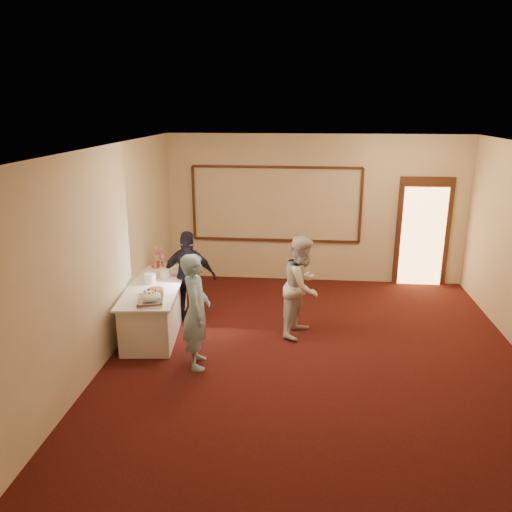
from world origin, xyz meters
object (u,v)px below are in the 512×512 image
Objects in this scene: buffet_table at (156,307)px; guest at (189,277)px; plate_stack_a at (150,279)px; man at (196,311)px; woman at (302,286)px; pavlova_tray at (150,298)px; plate_stack_b at (164,273)px; tart at (155,291)px; cupcake_stand at (159,259)px.

guest is (0.47, 0.42, 0.39)m from buffet_table.
man is (1.00, -1.15, -0.03)m from plate_stack_a.
woman is at bearing -61.44° from man.
woman is 1.03× the size of guest.
buffet_table is at bearing 102.88° from pavlova_tray.
man is at bearing -59.69° from plate_stack_b.
pavlova_tray is 0.82m from man.
tart is (0.20, -0.38, -0.05)m from plate_stack_a.
plate_stack_b reaches higher than tart.
plate_stack_a reaches higher than plate_stack_b.
plate_stack_a is (0.10, -0.88, -0.07)m from cupcake_stand.
plate_stack_a is 2.44m from woman.
plate_stack_a is at bearing -117.14° from plate_stack_b.
cupcake_stand is 2.14× the size of plate_stack_a.
pavlova_tray is (0.17, -0.75, 0.46)m from buffet_table.
man reaches higher than woman.
plate_stack_b is 0.41m from guest.
woman is (2.19, 0.83, -0.04)m from pavlova_tray.
buffet_table is 11.32× the size of plate_stack_a.
tart is at bearing -70.52° from buffet_table.
buffet_table is 1.49m from man.
man is at bearing -24.40° from pavlova_tray.
guest is at bearing 100.66° from woman.
plate_stack_a is 0.44m from tart.
guest is (-1.89, 0.35, -0.02)m from woman.
buffet_table is at bearing -101.45° from plate_stack_b.
woman is (2.29, -0.28, -0.05)m from plate_stack_b.
guest is (-0.45, 1.51, -0.04)m from man.
plate_stack_a reaches higher than tart.
buffet_table is 2.40m from woman.
plate_stack_a is (-0.25, 0.81, 0.00)m from pavlova_tray.
woman reaches higher than tart.
cupcake_stand reaches higher than pavlova_tray.
plate_stack_a is 0.12× the size of woman.
plate_stack_b is 0.69m from tart.
cupcake_stand reaches higher than plate_stack_a.
cupcake_stand is at bearing 103.42° from tart.
woman is (2.36, 0.07, 0.42)m from buffet_table.
guest is at bearing 6.03° from man.
pavlova_tray reaches higher than plate_stack_a.
buffet_table is 1.34× the size of man.
buffet_table is 5.30× the size of cupcake_stand.
guest is (0.40, 0.06, -0.07)m from plate_stack_b.
woman reaches higher than plate_stack_b.
pavlova_tray is at bearing -77.12° from buffet_table.
guest is at bearing 75.63° from pavlova_tray.
plate_stack_a is 0.12× the size of guest.
tart is at bearing 121.23° from woman.
plate_stack_b is 0.66× the size of tart.
guest is (0.36, 0.75, -0.02)m from tart.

